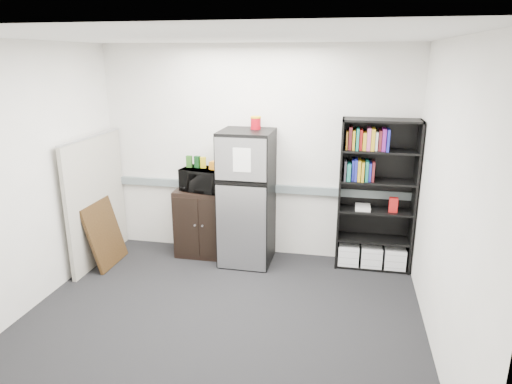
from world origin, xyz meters
TOP-DOWN VIEW (x-y plane):
  - floor at (0.00, 0.00)m, footprint 4.00×4.00m
  - wall_back at (0.00, 1.75)m, footprint 4.00×0.02m
  - wall_right at (2.00, 0.00)m, footprint 0.02×3.50m
  - wall_left at (-2.00, 0.00)m, footprint 0.02×3.50m
  - ceiling at (0.00, 0.00)m, footprint 4.00×3.50m
  - electrical_raceway at (0.00, 1.72)m, footprint 3.92×0.05m
  - wall_note at (-0.35, 1.74)m, footprint 0.14×0.00m
  - bookshelf at (1.53, 1.57)m, footprint 0.90×0.34m
  - cubicle_partition at (-1.90, 1.08)m, footprint 0.06×1.30m
  - cabinet at (-0.63, 1.50)m, footprint 0.71×0.48m
  - microwave at (-0.63, 1.48)m, footprint 0.57×0.44m
  - snack_box_a at (-0.81, 1.52)m, footprint 0.07×0.05m
  - snack_box_b at (-0.70, 1.52)m, footprint 0.08×0.07m
  - snack_box_c at (-0.63, 1.52)m, footprint 0.08×0.07m
  - snack_bag at (-0.43, 1.47)m, footprint 0.20×0.14m
  - refrigerator at (-0.04, 1.42)m, footprint 0.64×0.67m
  - coffee_can at (0.05, 1.55)m, footprint 0.13×0.13m
  - framed_poster at (-1.77, 0.97)m, footprint 0.25×0.64m

SIDE VIEW (x-z plane):
  - floor at x=0.00m, z-range 0.00..0.00m
  - framed_poster at x=-1.77m, z-range 0.01..0.82m
  - cabinet at x=-0.63m, z-range 0.00..0.89m
  - cubicle_partition at x=-1.90m, z-range 0.00..1.62m
  - refrigerator at x=-0.04m, z-range 0.00..1.69m
  - electrical_raceway at x=0.00m, z-range 0.85..0.95m
  - bookshelf at x=1.53m, z-range -0.01..1.84m
  - microwave at x=-0.63m, z-range 0.89..1.18m
  - snack_bag at x=-0.43m, z-range 1.18..1.28m
  - snack_box_c at x=-0.63m, z-range 1.18..1.32m
  - snack_box_a at x=-0.81m, z-range 1.18..1.33m
  - snack_box_b at x=-0.70m, z-range 1.18..1.33m
  - wall_back at x=0.00m, z-range 0.00..2.70m
  - wall_right at x=2.00m, z-range 0.00..2.70m
  - wall_left at x=-2.00m, z-range 0.00..2.70m
  - wall_note at x=-0.35m, z-range 1.50..1.60m
  - coffee_can at x=0.05m, z-range 1.69..1.87m
  - ceiling at x=0.00m, z-range 2.69..2.71m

